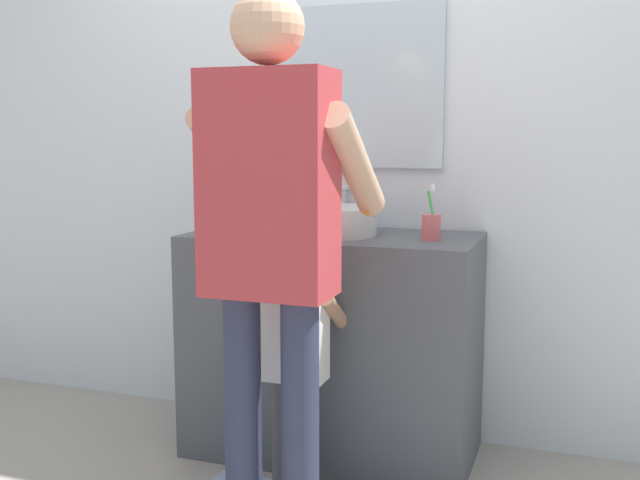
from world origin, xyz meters
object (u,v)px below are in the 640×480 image
object	(u,v)px
soap_bottle	(249,214)
child_toddler	(296,343)
toothbrush_cup	(431,226)
adult_parent	(271,219)

from	to	relation	value
soap_bottle	child_toddler	xyz separation A→B (m)	(0.35, -0.39, -0.39)
soap_bottle	toothbrush_cup	bearing A→B (deg)	-1.66
soap_bottle	adult_parent	world-z (taller)	adult_parent
child_toddler	toothbrush_cup	bearing A→B (deg)	43.31
toothbrush_cup	child_toddler	bearing A→B (deg)	-136.69
child_toddler	adult_parent	xyz separation A→B (m)	(0.02, -0.24, 0.46)
toothbrush_cup	adult_parent	bearing A→B (deg)	-121.39
soap_bottle	adult_parent	bearing A→B (deg)	-59.82
soap_bottle	child_toddler	bearing A→B (deg)	-47.99
toothbrush_cup	adult_parent	size ratio (longest dim) A/B	0.12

